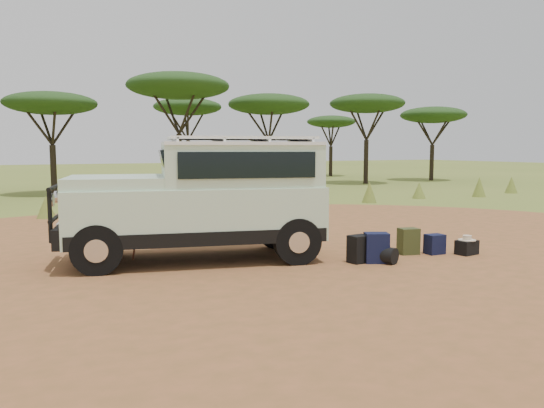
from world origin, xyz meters
name	(u,v)px	position (x,y,z in m)	size (l,w,h in m)	color
ground	(261,267)	(0.00, 0.00, 0.00)	(140.00, 140.00, 0.00)	olive
dirt_clearing	(261,266)	(0.00, 0.00, 0.00)	(23.00, 23.00, 0.01)	#9A5732
grass_fringe	(149,202)	(0.12, 8.67, 0.40)	(36.60, 1.60, 0.90)	olive
acacia_treeline	(105,96)	(0.75, 19.81, 4.87)	(46.70, 13.20, 6.26)	black
safari_vehicle	(205,201)	(-0.69, 1.08, 1.16)	(5.23, 3.05, 2.40)	silver
walking_staff	(138,227)	(-1.91, 1.47, 0.67)	(0.03, 0.03, 1.38)	maroon
backpack_black	(359,249)	(1.81, -0.56, 0.27)	(0.39, 0.29, 0.53)	black
backpack_navy	(376,248)	(2.11, -0.71, 0.29)	(0.44, 0.32, 0.58)	#111437
backpack_olive	(408,241)	(3.21, -0.36, 0.27)	(0.39, 0.28, 0.54)	#343F1D
duffel_navy	(435,244)	(3.71, -0.59, 0.21)	(0.37, 0.28, 0.41)	#111437
hard_case	(467,247)	(4.26, -0.93, 0.15)	(0.42, 0.30, 0.30)	black
stuff_sack	(387,255)	(2.24, -0.87, 0.16)	(0.32, 0.32, 0.32)	black
safari_hat	(467,238)	(4.26, -0.93, 0.34)	(0.35, 0.35, 0.10)	beige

